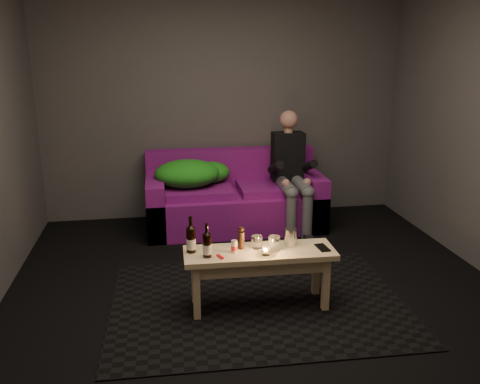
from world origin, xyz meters
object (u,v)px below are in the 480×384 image
object	(u,v)px
sofa	(234,200)
beer_bottle_b	(207,245)
person	(291,169)
coffee_table	(260,261)
steel_cup	(290,237)
beer_bottle_a	(191,239)

from	to	relation	value
sofa	beer_bottle_b	size ratio (longest dim) A/B	7.38
person	coffee_table	bearing A→B (deg)	-112.07
person	steel_cup	world-z (taller)	person
coffee_table	beer_bottle_a	size ratio (longest dim) A/B	4.08
beer_bottle_a	beer_bottle_b	xyz separation A→B (m)	(0.11, -0.11, -0.01)
coffee_table	beer_bottle_b	distance (m)	0.43
beer_bottle_a	beer_bottle_b	bearing A→B (deg)	-44.98
sofa	steel_cup	xyz separation A→B (m)	(0.17, -1.74, 0.23)
person	sofa	bearing A→B (deg)	165.55
coffee_table	beer_bottle_b	xyz separation A→B (m)	(-0.39, -0.05, 0.17)
beer_bottle_b	steel_cup	size ratio (longest dim) A/B	1.98
person	beer_bottle_a	xyz separation A→B (m)	(-1.17, -1.61, -0.09)
sofa	person	world-z (taller)	person
person	beer_bottle_b	world-z (taller)	person
beer_bottle_a	steel_cup	bearing A→B (deg)	1.31
sofa	person	size ratio (longest dim) A/B	1.50
sofa	steel_cup	distance (m)	1.76
coffee_table	steel_cup	distance (m)	0.30
beer_bottle_a	beer_bottle_b	distance (m)	0.15
beer_bottle_b	steel_cup	bearing A→B (deg)	10.82
sofa	beer_bottle_a	bearing A→B (deg)	-108.33
sofa	beer_bottle_b	distance (m)	1.94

